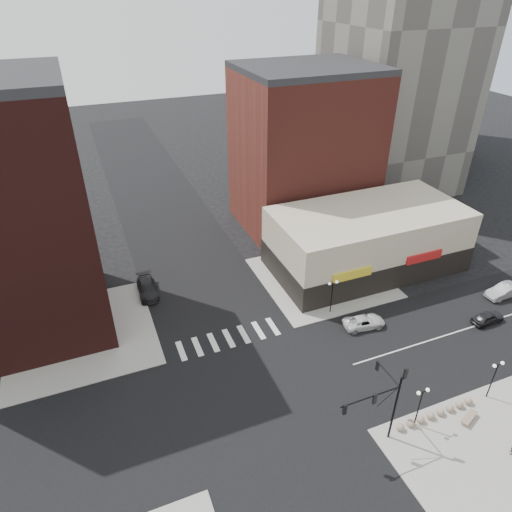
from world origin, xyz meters
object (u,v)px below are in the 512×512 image
street_lamp_se_a (421,399)px  dark_sedan_east (488,318)px  white_suv (364,322)px  traffic_signal (384,396)px  street_lamp_ne (333,289)px  street_lamp_se_b (496,371)px  silver_sedan (504,291)px  stone_bench (469,418)px  dark_sedan_north (147,288)px

street_lamp_se_a → dark_sedan_east: (16.18, 8.07, -2.64)m
white_suv → dark_sedan_east: (12.99, -4.47, 0.02)m
traffic_signal → white_suv: traffic_signal is taller
street_lamp_ne → dark_sedan_east: (15.18, -7.93, -2.64)m
street_lamp_se_b → street_lamp_ne: size_ratio=1.00×
street_lamp_se_b → silver_sedan: size_ratio=0.88×
street_lamp_ne → stone_bench: size_ratio=2.03×
street_lamp_ne → street_lamp_se_b: bearing=-66.4°
dark_sedan_north → street_lamp_se_b: bearing=-45.2°
street_lamp_se_b → dark_sedan_east: 11.79m
street_lamp_se_a → white_suv: 13.21m
dark_sedan_east → street_lamp_se_a: bearing=114.6°
silver_sedan → street_lamp_se_a: bearing=-64.7°
dark_sedan_north → traffic_signal: bearing=-61.4°
street_lamp_se_b → stone_bench: size_ratio=2.03×
traffic_signal → street_lamp_ne: 16.62m
street_lamp_ne → dark_sedan_east: size_ratio=1.09×
white_suv → stone_bench: 14.01m
street_lamp_se_a → silver_sedan: (21.71, 11.01, -2.52)m
dark_sedan_east → silver_sedan: size_ratio=0.81×
traffic_signal → stone_bench: (8.34, -1.57, -4.60)m
traffic_signal → street_lamp_se_a: bearing=-2.6°
street_lamp_se_b → dark_sedan_north: size_ratio=0.78×
dark_sedan_east → dark_sedan_north: dark_sedan_north is taller
street_lamp_ne → traffic_signal: bearing=-106.7°
traffic_signal → street_lamp_ne: bearing=73.3°
dark_sedan_east → traffic_signal: bearing=109.7°
street_lamp_se_b → dark_sedan_east: size_ratio=1.09×
traffic_signal → street_lamp_se_b: (11.76, -0.17, -1.67)m
dark_sedan_east → silver_sedan: silver_sedan is taller
street_lamp_se_b → silver_sedan: (13.71, 11.01, -2.52)m
dark_sedan_east → white_suv: bearing=69.1°
street_lamp_ne → silver_sedan: 21.45m
street_lamp_se_b → silver_sedan: bearing=38.8°
street_lamp_se_a → white_suv: bearing=75.7°
traffic_signal → dark_sedan_north: traffic_signal is taller
white_suv → silver_sedan: (18.52, -1.53, 0.14)m
street_lamp_se_b → silver_sedan: street_lamp_se_b is taller
street_lamp_se_a → dark_sedan_north: 32.62m
silver_sedan → dark_sedan_north: bearing=-114.3°
silver_sedan → stone_bench: silver_sedan is taller
dark_sedan_east → street_lamp_ne: bearing=60.5°
street_lamp_se_a → street_lamp_ne: bearing=86.4°
traffic_signal → stone_bench: traffic_signal is taller
street_lamp_ne → dark_sedan_north: 21.88m
traffic_signal → stone_bench: size_ratio=3.79×
street_lamp_se_a → street_lamp_se_b: same height
dark_sedan_east → dark_sedan_north: (-33.68, 19.34, 0.12)m
traffic_signal → white_suv: 14.84m
silver_sedan → stone_bench: bearing=-55.6°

